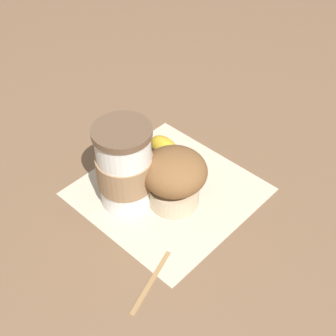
{
  "coord_description": "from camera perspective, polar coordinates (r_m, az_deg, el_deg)",
  "views": [
    {
      "loc": [
        -0.38,
        -0.36,
        0.55
      ],
      "look_at": [
        0.0,
        0.0,
        0.05
      ],
      "focal_mm": 50.0,
      "sensor_mm": 36.0,
      "label": 1
    }
  ],
  "objects": [
    {
      "name": "ground_plane",
      "position": [
        0.76,
        0.0,
        -2.9
      ],
      "size": [
        3.0,
        3.0,
        0.0
      ],
      "primitive_type": "plane",
      "color": "brown"
    },
    {
      "name": "paper_napkin",
      "position": [
        0.76,
        0.0,
        -2.86
      ],
      "size": [
        0.26,
        0.26,
        0.0
      ],
      "primitive_type": "cube",
      "rotation": [
        0.0,
        0.0,
        0.0
      ],
      "color": "beige",
      "rests_on": "ground_plane"
    },
    {
      "name": "coffee_cup",
      "position": [
        0.7,
        -5.29,
        0.14
      ],
      "size": [
        0.09,
        0.09,
        0.14
      ],
      "color": "white",
      "rests_on": "paper_napkin"
    },
    {
      "name": "muffin",
      "position": [
        0.71,
        0.76,
        -1.12
      ],
      "size": [
        0.1,
        0.1,
        0.09
      ],
      "color": "beige",
      "rests_on": "paper_napkin"
    },
    {
      "name": "banana",
      "position": [
        0.81,
        -0.71,
        2.4
      ],
      "size": [
        0.07,
        0.15,
        0.03
      ],
      "color": "gold",
      "rests_on": "paper_napkin"
    },
    {
      "name": "wooden_stirrer",
      "position": [
        0.65,
        -2.07,
        -13.67
      ],
      "size": [
        0.11,
        0.04,
        0.0
      ],
      "primitive_type": "cube",
      "rotation": [
        0.0,
        0.0,
        0.31
      ],
      "color": "#9E7547",
      "rests_on": "ground_plane"
    }
  ]
}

